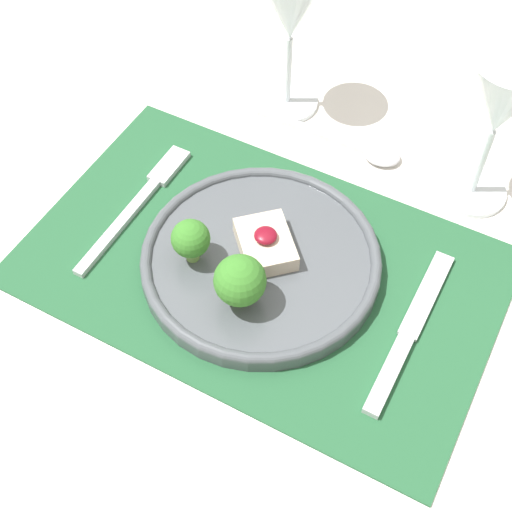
{
  "coord_description": "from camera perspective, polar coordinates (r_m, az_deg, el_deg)",
  "views": [
    {
      "loc": [
        0.21,
        -0.39,
        1.35
      ],
      "look_at": [
        -0.0,
        -0.0,
        0.76
      ],
      "focal_mm": 50.0,
      "sensor_mm": 36.0,
      "label": 1
    }
  ],
  "objects": [
    {
      "name": "wine_glass_near",
      "position": [
        0.77,
        19.12,
        11.33
      ],
      "size": [
        0.08,
        0.08,
        0.18
      ],
      "color": "white",
      "rests_on": "dining_table"
    },
    {
      "name": "ground_plane",
      "position": [
        1.42,
        0.22,
        -18.65
      ],
      "size": [
        8.0,
        8.0,
        0.0
      ],
      "primitive_type": "plane",
      "color": "#4C4742"
    },
    {
      "name": "knife",
      "position": [
        0.71,
        11.85,
        -6.59
      ],
      "size": [
        0.02,
        0.21,
        0.01
      ],
      "rotation": [
        0.0,
        0.0,
        -0.05
      ],
      "color": "silver",
      "rests_on": "placemat"
    },
    {
      "name": "wine_glass_far",
      "position": [
        0.85,
        2.82,
        18.94
      ],
      "size": [
        0.08,
        0.08,
        0.19
      ],
      "color": "white",
      "rests_on": "dining_table"
    },
    {
      "name": "dinner_plate",
      "position": [
        0.74,
        -0.21,
        -0.39
      ],
      "size": [
        0.25,
        0.25,
        0.08
      ],
      "color": "#4C5156",
      "rests_on": "placemat"
    },
    {
      "name": "placemat",
      "position": [
        0.75,
        0.38,
        -0.85
      ],
      "size": [
        0.49,
        0.31,
        0.0
      ],
      "primitive_type": "cube",
      "color": "#235633",
      "rests_on": "dining_table"
    },
    {
      "name": "fork",
      "position": [
        0.82,
        -9.15,
        4.55
      ],
      "size": [
        0.02,
        0.21,
        0.01
      ],
      "rotation": [
        0.0,
        0.0,
        -0.02
      ],
      "color": "silver",
      "rests_on": "placemat"
    },
    {
      "name": "spoon",
      "position": [
        0.87,
        8.23,
        8.64
      ],
      "size": [
        0.19,
        0.04,
        0.01
      ],
      "rotation": [
        0.0,
        0.0,
        -0.05
      ],
      "color": "silver",
      "rests_on": "dining_table"
    },
    {
      "name": "dining_table",
      "position": [
        0.81,
        0.36,
        -3.8
      ],
      "size": [
        1.51,
        1.3,
        0.74
      ],
      "color": "white",
      "rests_on": "ground_plane"
    }
  ]
}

